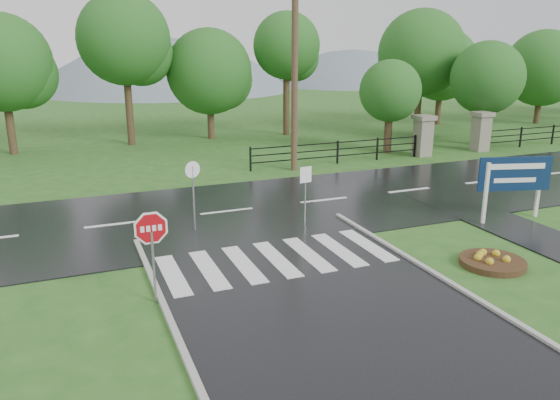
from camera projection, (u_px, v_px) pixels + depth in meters
name	position (u px, v px, depth m)	size (l,w,h in m)	color
ground	(366.00, 347.00, 11.25)	(120.00, 120.00, 0.00)	#2A5B1E
main_road	(227.00, 212.00, 20.15)	(90.00, 8.00, 0.04)	black
walkway	(529.00, 234.00, 17.87)	(2.20, 11.00, 0.04)	black
crosswalk	(277.00, 259.00, 15.68)	(6.50, 2.80, 0.02)	silver
pillar_west	(423.00, 135.00, 29.84)	(1.00, 1.00, 2.24)	gray
pillar_east	(481.00, 131.00, 31.28)	(1.00, 1.00, 2.24)	gray
fence_west	(338.00, 150.00, 28.08)	(9.58, 0.08, 1.20)	black
hills	(139.00, 206.00, 74.72)	(102.00, 48.00, 48.00)	slate
treeline	(176.00, 146.00, 32.98)	(83.20, 5.20, 10.00)	#1D581B
stop_sign	(152.00, 236.00, 12.71)	(1.09, 0.06, 2.44)	#939399
estate_billboard	(515.00, 177.00, 18.84)	(2.53, 0.78, 2.28)	silver
flower_bed	(493.00, 261.00, 15.34)	(1.81, 1.81, 0.36)	#332111
reg_sign_small	(306.00, 183.00, 18.52)	(0.45, 0.08, 2.02)	#939399
reg_sign_round	(193.00, 188.00, 17.77)	(0.53, 0.19, 2.38)	#939399
utility_pole_east	(295.00, 71.00, 25.56)	(1.60, 0.64, 9.31)	#473523
entrance_tree_left	(390.00, 91.00, 30.09)	(3.42, 3.42, 5.18)	#3D2B1C
entrance_tree_right	(487.00, 78.00, 32.34)	(4.31, 4.31, 6.18)	#3D2B1C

